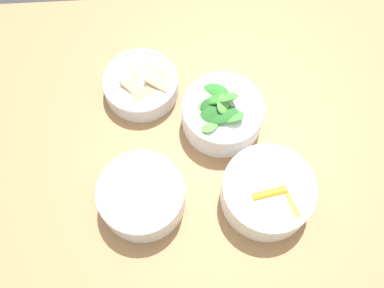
{
  "coord_description": "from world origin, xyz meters",
  "views": [
    {
      "loc": [
        -0.01,
        0.33,
        1.49
      ],
      "look_at": [
        -0.03,
        0.01,
        0.78
      ],
      "focal_mm": 40.0,
      "sensor_mm": 36.0,
      "label": 1
    }
  ],
  "objects": [
    {
      "name": "bowl_cookies",
      "position": [
        0.06,
        -0.13,
        0.77
      ],
      "size": [
        0.15,
        0.15,
        0.05
      ],
      "color": "silver",
      "rests_on": "dining_table"
    },
    {
      "name": "bowl_greens",
      "position": [
        -0.09,
        -0.05,
        0.78
      ],
      "size": [
        0.15,
        0.15,
        0.1
      ],
      "color": "silver",
      "rests_on": "dining_table"
    },
    {
      "name": "bowl_carrots",
      "position": [
        -0.16,
        0.11,
        0.78
      ],
      "size": [
        0.16,
        0.16,
        0.07
      ],
      "color": "white",
      "rests_on": "dining_table"
    },
    {
      "name": "dining_table",
      "position": [
        0.0,
        0.0,
        0.61
      ],
      "size": [
        1.0,
        0.76,
        0.75
      ],
      "color": "olive",
      "rests_on": "ground_plane"
    },
    {
      "name": "ground_plane",
      "position": [
        0.0,
        0.0,
        0.0
      ],
      "size": [
        10.0,
        10.0,
        0.0
      ],
      "primitive_type": "plane",
      "color": "#2D2D33"
    },
    {
      "name": "bowl_beans_hotdog",
      "position": [
        0.06,
        0.1,
        0.78
      ],
      "size": [
        0.15,
        0.15,
        0.07
      ],
      "color": "silver",
      "rests_on": "dining_table"
    }
  ]
}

